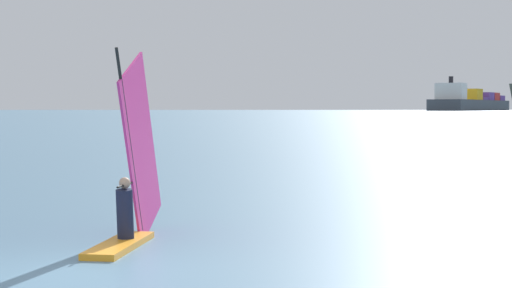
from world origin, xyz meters
The scene contains 3 objects.
ground_plane centered at (0.00, 0.00, 0.00)m, with size 4000.00×4000.00×0.00m, color #476B84.
windsurfer centered at (-0.10, 3.27, 1.04)m, with size 0.73×4.25×3.98m.
cargo_ship centered at (74.47, 780.08, 8.10)m, with size 90.87×178.96×30.67m.
Camera 1 is at (5.05, -11.58, 2.63)m, focal length 55.72 mm.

